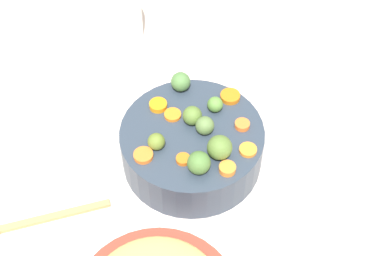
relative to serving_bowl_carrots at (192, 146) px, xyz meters
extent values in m
cube|color=silver|center=(-0.04, 0.06, -0.05)|extent=(2.40, 2.40, 0.02)
cylinder|color=#2D3A49|center=(0.00, 0.00, 0.00)|extent=(0.26, 0.26, 0.08)
cylinder|color=orange|center=(0.08, 0.04, 0.05)|extent=(0.05, 0.05, 0.01)
cylinder|color=orange|center=(-0.10, -0.02, 0.05)|extent=(0.04, 0.04, 0.01)
cylinder|color=orange|center=(-0.05, 0.04, 0.05)|extent=(0.03, 0.03, 0.01)
cylinder|color=orange|center=(0.05, 0.02, 0.05)|extent=(0.04, 0.04, 0.01)
cylinder|color=orange|center=(-0.02, 0.10, 0.05)|extent=(0.05, 0.05, 0.01)
cylinder|color=orange|center=(-0.02, -0.09, 0.05)|extent=(0.04, 0.04, 0.01)
cylinder|color=orange|center=(-0.08, -0.07, 0.05)|extent=(0.04, 0.04, 0.01)
cylinder|color=orange|center=(0.05, -0.10, 0.05)|extent=(0.05, 0.05, 0.01)
sphere|color=#487234|center=(-0.08, 0.02, 0.06)|extent=(0.04, 0.04, 0.04)
sphere|color=#548539|center=(0.03, -0.06, 0.06)|extent=(0.03, 0.03, 0.03)
sphere|color=#547431|center=(0.02, -0.01, 0.06)|extent=(0.04, 0.04, 0.04)
sphere|color=olive|center=(-0.01, 0.07, 0.06)|extent=(0.03, 0.03, 0.03)
sphere|color=#4C793F|center=(0.11, -0.02, 0.06)|extent=(0.04, 0.04, 0.04)
sphere|color=#537431|center=(-0.07, -0.02, 0.06)|extent=(0.04, 0.04, 0.04)
sphere|color=#57763F|center=(-0.01, -0.02, 0.06)|extent=(0.03, 0.03, 0.03)
cube|color=tan|center=(-0.03, 0.28, -0.04)|extent=(0.03, 0.20, 0.01)
cylinder|color=white|center=(0.42, 0.09, 0.01)|extent=(0.25, 0.25, 0.10)
camera|label=1|loc=(-0.58, 0.23, 0.80)|focal=51.01mm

